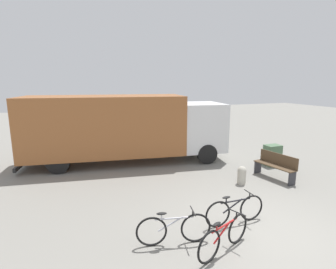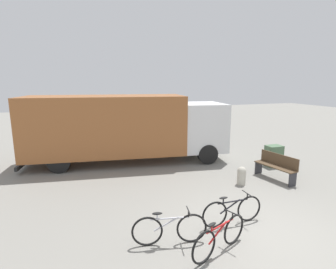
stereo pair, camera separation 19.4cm
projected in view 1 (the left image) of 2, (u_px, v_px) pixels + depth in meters
ground_plane at (266, 232)px, 6.08m from camera, size 60.00×60.00×0.00m
delivery_truck at (125, 126)px, 11.15m from camera, size 8.68×3.50×2.86m
park_bench at (276, 165)px, 9.37m from camera, size 0.64×1.60×0.91m
bicycle_near at (174, 229)px, 5.56m from camera, size 1.60×0.49×0.75m
bicycle_middle at (224, 236)px, 5.29m from camera, size 1.53×0.67×0.75m
bicycle_far at (235, 210)px, 6.37m from camera, size 1.62×0.44×0.75m
bollard_near_bench at (242, 174)px, 8.89m from camera, size 0.30×0.30×0.62m
utility_box at (272, 155)px, 10.87m from camera, size 0.64×0.46×0.87m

